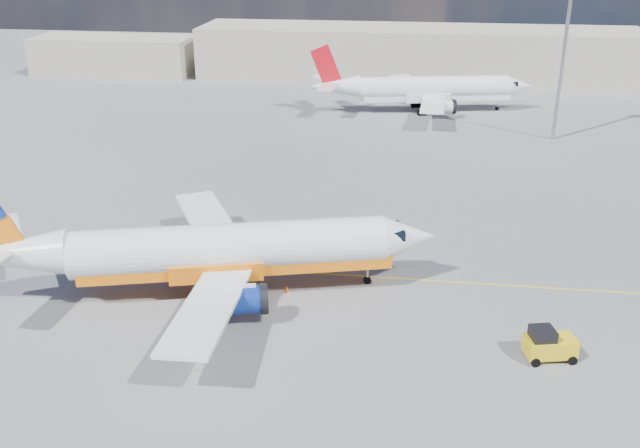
# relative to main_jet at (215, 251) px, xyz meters

# --- Properties ---
(ground) EXTENTS (240.00, 240.00, 0.00)m
(ground) POSITION_rel_main_jet_xyz_m (7.38, 0.84, -3.18)
(ground) COLOR slate
(ground) RESTS_ON ground
(taxi_line) EXTENTS (70.00, 0.15, 0.01)m
(taxi_line) POSITION_rel_main_jet_xyz_m (7.38, 3.84, -3.17)
(taxi_line) COLOR yellow
(taxi_line) RESTS_ON ground
(terminal_main) EXTENTS (70.00, 14.00, 8.00)m
(terminal_main) POSITION_rel_main_jet_xyz_m (12.38, 75.84, 0.82)
(terminal_main) COLOR #B9B3A0
(terminal_main) RESTS_ON ground
(terminal_annex) EXTENTS (26.00, 10.00, 6.00)m
(terminal_annex) POSITION_rel_main_jet_xyz_m (-37.62, 72.84, -0.18)
(terminal_annex) COLOR #B9B3A0
(terminal_annex) RESTS_ON ground
(main_jet) EXTENTS (31.53, 24.05, 9.53)m
(main_jet) POSITION_rel_main_jet_xyz_m (0.00, 0.00, 0.00)
(main_jet) COLOR white
(main_jet) RESTS_ON ground
(second_jet) EXTENTS (29.88, 23.03, 9.02)m
(second_jet) POSITION_rel_main_jet_xyz_m (13.88, 53.32, -0.17)
(second_jet) COLOR white
(second_jet) RESTS_ON ground
(gse_tug) EXTENTS (3.10, 2.32, 2.01)m
(gse_tug) POSITION_rel_main_jet_xyz_m (21.07, -5.07, -2.23)
(gse_tug) COLOR black
(gse_tug) RESTS_ON ground
(traffic_cone) EXTENTS (0.37, 0.37, 0.52)m
(traffic_cone) POSITION_rel_main_jet_xyz_m (4.69, 0.65, -2.92)
(traffic_cone) COLOR white
(traffic_cone) RESTS_ON ground
(floodlight_mast) EXTENTS (1.43, 1.43, 19.54)m
(floodlight_mast) POSITION_rel_main_jet_xyz_m (28.71, 41.95, 8.54)
(floodlight_mast) COLOR #9E9FA7
(floodlight_mast) RESTS_ON ground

